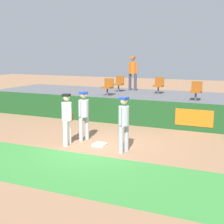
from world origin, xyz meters
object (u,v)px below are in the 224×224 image
Objects in this scene: seat_front_right at (196,90)px; seat_back_center at (159,84)px; seat_back_left at (119,83)px; spectator_hooded at (133,71)px; first_base at (100,145)px; player_runner_visitor at (84,112)px; player_fielder_home at (67,116)px; seat_front_left at (108,86)px; player_coach_visitor at (124,121)px.

seat_front_right and seat_back_center have the same top height.
spectator_hooded is at bearing 62.20° from seat_back_left.
first_base is 0.23× the size of player_runner_visitor.
seat_front_left is (-0.99, 5.33, 0.50)m from player_fielder_home.
spectator_hooded is at bearing 84.14° from seat_front_left.
player_fielder_home is at bearing -80.64° from seat_back_left.
spectator_hooded reaches higher than seat_back_left.
seat_front_left is (-1.21, 4.57, 0.49)m from player_runner_visitor.
spectator_hooded is (-1.77, 7.64, 2.09)m from first_base.
spectator_hooded reaches higher than player_runner_visitor.
seat_back_center reaches higher than first_base.
player_fielder_home is 8.10m from spectator_hooded.
player_fielder_home is at bearing 101.39° from spectator_hooded.
seat_back_center is (-1.01, 7.10, 0.49)m from player_coach_visitor.
player_runner_visitor is 1.98m from player_coach_visitor.
first_base is 0.21× the size of spectator_hooded.
seat_front_right is (2.24, 4.98, 1.47)m from first_base.
seat_back_left and seat_front_left have the same top height.
seat_back_center is (1.06, 7.13, 0.50)m from player_fielder_home.
seat_front_left is at bearing -84.21° from seat_back_left.
seat_front_left is at bearing -138.72° from seat_back_center.
seat_front_left is 1.00× the size of seat_back_center.
seat_front_right is (4.29, -0.00, -0.00)m from seat_front_left.
seat_back_left is 1.16m from spectator_hooded.
player_runner_visitor reaches higher than player_fielder_home.
spectator_hooded is (-1.78, 0.86, 0.62)m from seat_back_center.
seat_back_center reaches higher than player_coach_visitor.
spectator_hooded reaches higher than player_fielder_home.
seat_front_left is 0.45× the size of spectator_hooded.
seat_back_left is 1.00× the size of seat_front_right.
seat_front_left reaches higher than first_base.
seat_back_left reaches higher than first_base.
first_base is 0.48× the size of seat_back_left.
player_coach_visitor is 2.09× the size of seat_front_left.
player_runner_visitor is at bearing 154.06° from first_base.
seat_front_left is 2.75m from spectator_hooded.
player_runner_visitor is 5.53m from seat_front_right.
player_fielder_home is at bearing -161.77° from first_base.
player_runner_visitor is 7.38m from spectator_hooded.
first_base is at bearing -90.04° from seat_back_center.
first_base is 6.94m from seat_back_center.
player_fielder_home is at bearing -79.45° from seat_front_left.
spectator_hooded is (-0.94, 7.24, 1.11)m from player_runner_visitor.
seat_front_right reaches higher than first_base.
seat_front_left reaches higher than player_coach_visitor.
seat_front_left is at bearing -151.89° from player_runner_visitor.
seat_back_center is (0.00, 6.78, 1.47)m from first_base.
seat_back_left is (-3.24, 7.10, 0.49)m from player_coach_visitor.
spectator_hooded is (-0.72, 7.99, 1.11)m from player_fielder_home.
seat_back_center reaches higher than player_runner_visitor.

